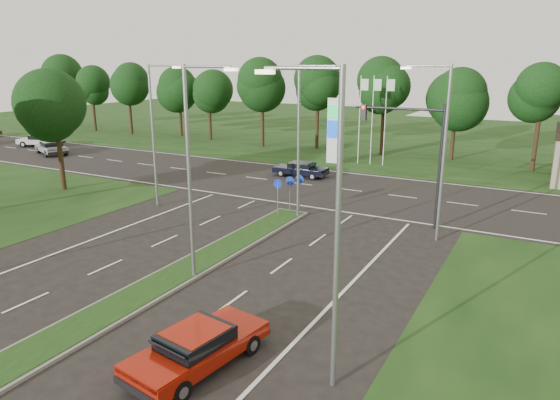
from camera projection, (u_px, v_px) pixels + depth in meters
The scene contains 18 objects.
ground at pixel (65, 338), 16.97m from camera, with size 160.00×160.00×0.00m, color black.
verge_far at pixel (430, 137), 63.49m from camera, with size 160.00×50.00×0.02m, color black.
cross_road at pixel (336, 188), 37.27m from camera, with size 160.00×12.00×0.02m, color black.
median_kerb at pixel (148, 291), 20.34m from camera, with size 2.00×26.00×0.12m, color slate.
streetlight_median_near at pixel (192, 164), 20.24m from camera, with size 2.53×0.22×9.00m.
streetlight_median_far at pixel (302, 134), 28.70m from camera, with size 2.53×0.22×9.00m.
streetlight_left_far at pixel (155, 128), 31.32m from camera, with size 2.53×0.22×9.00m.
streetlight_right_far at pixel (441, 145), 25.08m from camera, with size 2.53×0.22×9.00m.
streetlight_right_near at pixel (331, 217), 13.24m from camera, with size 2.53×0.22×9.00m.
traffic_signal at pixel (418, 145), 27.63m from camera, with size 5.10×0.42×7.00m.
median_signs at pixel (289, 188), 30.39m from camera, with size 1.16×1.76×2.38m.
gas_pylon at pixel (337, 129), 45.83m from camera, with size 5.80×1.26×8.00m.
tree_left_far at pixel (51, 106), 35.44m from camera, with size 5.20×5.20×8.86m.
treeline_far at pixel (402, 87), 48.89m from camera, with size 6.00×6.00×9.90m.
red_sedan at pixel (197, 346), 15.20m from camera, with size 2.56×4.86×1.27m.
navy_sedan at pixel (301, 169), 40.99m from camera, with size 4.45×2.00×1.20m.
far_car_a at pixel (51, 147), 51.08m from camera, with size 5.13×3.66×1.36m.
far_car_b at pixel (41, 140), 55.90m from camera, with size 5.15×3.47×1.37m.
Camera 1 is at (13.69, -9.75, 9.01)m, focal length 32.00 mm.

